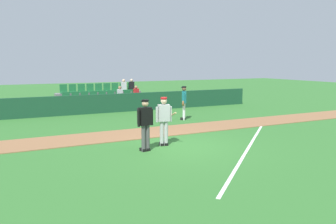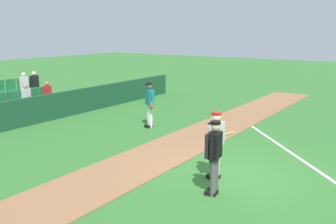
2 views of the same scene
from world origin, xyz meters
TOP-DOWN VIEW (x-y plane):
  - ground_plane at (0.00, 0.00)m, footprint 80.00×80.00m
  - infield_dirt_path at (0.00, 2.61)m, footprint 28.00×2.03m
  - foul_line_chalk at (3.00, -0.50)m, footprint 8.88×8.22m
  - dugout_fence at (0.00, 9.05)m, footprint 20.00×0.16m
  - stadium_bleachers at (0.04, 10.50)m, footprint 5.55×2.10m
  - batter_grey_jersey at (-0.41, 0.30)m, footprint 0.63×0.80m
  - umpire_home_plate at (-1.31, -0.11)m, footprint 0.59×0.34m
  - runner_teal_jersey at (2.90, 4.85)m, footprint 0.46×0.60m

SIDE VIEW (x-z plane):
  - ground_plane at x=0.00m, z-range 0.00..0.00m
  - foul_line_chalk at x=3.00m, z-range 0.00..0.01m
  - infield_dirt_path at x=0.00m, z-range 0.00..0.03m
  - stadium_bleachers at x=0.04m, z-range -0.45..1.45m
  - dugout_fence at x=0.00m, z-range 0.00..1.12m
  - runner_teal_jersey at x=2.90m, z-range 0.08..1.84m
  - batter_grey_jersey at x=-0.41m, z-range 0.09..1.85m
  - umpire_home_plate at x=-1.31m, z-range 0.12..1.88m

